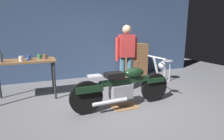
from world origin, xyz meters
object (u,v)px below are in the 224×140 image
(mug_green_speckled, at_px, (39,57))
(shop_stool, at_px, (168,65))
(motorcycle, at_px, (124,86))
(mug_white_ceramic, at_px, (21,59))
(mug_brown_stoneware, at_px, (45,57))
(mug_blue_enamel, at_px, (29,58))
(bottle, at_px, (1,58))
(wooden_dresser, at_px, (134,60))
(person_standing, at_px, (126,55))

(mug_green_speckled, bearing_deg, shop_stool, -0.10)
(motorcycle, bearing_deg, shop_stool, 29.37)
(mug_white_ceramic, height_order, mug_brown_stoneware, mug_white_ceramic)
(mug_blue_enamel, relative_size, bottle, 0.50)
(shop_stool, distance_m, bottle, 4.41)
(mug_white_ceramic, xyz_separation_m, bottle, (-0.37, 0.02, 0.04))
(motorcycle, distance_m, mug_white_ceramic, 2.25)
(shop_stool, height_order, mug_blue_enamel, mug_blue_enamel)
(shop_stool, height_order, bottle, bottle)
(shop_stool, distance_m, wooden_dresser, 1.12)
(motorcycle, xyz_separation_m, shop_stool, (2.11, 1.33, 0.05))
(motorcycle, bearing_deg, person_standing, 59.03)
(mug_green_speckled, bearing_deg, wooden_dresser, 16.88)
(mug_brown_stoneware, bearing_deg, person_standing, -7.44)
(person_standing, xyz_separation_m, bottle, (-2.79, 0.14, 0.07))
(motorcycle, relative_size, mug_white_ceramic, 17.32)
(wooden_dresser, relative_size, mug_brown_stoneware, 9.43)
(mug_green_speckled, bearing_deg, mug_white_ceramic, -146.28)
(person_standing, relative_size, mug_green_speckled, 13.64)
(person_standing, xyz_separation_m, mug_green_speckled, (-2.05, 0.36, 0.03))
(motorcycle, height_order, mug_brown_stoneware, mug_brown_stoneware)
(motorcycle, distance_m, shop_stool, 2.49)
(mug_blue_enamel, bearing_deg, person_standing, -5.63)
(mug_white_ceramic, relative_size, mug_green_speckled, 1.03)
(mug_white_ceramic, bearing_deg, mug_brown_stoneware, 16.32)
(mug_brown_stoneware, bearing_deg, motorcycle, -41.07)
(motorcycle, height_order, mug_green_speckled, mug_green_speckled)
(mug_blue_enamel, xyz_separation_m, bottle, (-0.52, -0.09, 0.04))
(mug_brown_stoneware, height_order, mug_blue_enamel, mug_blue_enamel)
(mug_brown_stoneware, xyz_separation_m, bottle, (-0.85, -0.12, 0.04))
(wooden_dresser, distance_m, mug_green_speckled, 3.14)
(motorcycle, bearing_deg, wooden_dresser, 54.22)
(person_standing, distance_m, bottle, 2.80)
(motorcycle, relative_size, shop_stool, 3.42)
(shop_stool, bearing_deg, motorcycle, -147.72)
(motorcycle, height_order, person_standing, person_standing)
(shop_stool, xyz_separation_m, mug_brown_stoneware, (-3.52, -0.10, 0.46))
(person_standing, distance_m, mug_brown_stoneware, 1.95)
(mug_white_ceramic, distance_m, mug_blue_enamel, 0.18)
(motorcycle, bearing_deg, bottle, 150.90)
(bottle, bearing_deg, mug_brown_stoneware, 7.84)
(bottle, bearing_deg, motorcycle, -26.18)
(mug_white_ceramic, relative_size, mug_brown_stoneware, 1.08)
(shop_stool, bearing_deg, mug_green_speckled, 179.90)
(wooden_dresser, distance_m, bottle, 3.91)
(person_standing, xyz_separation_m, shop_stool, (1.58, 0.35, -0.43))
(shop_stool, distance_m, mug_white_ceramic, 4.04)
(mug_brown_stoneware, height_order, bottle, bottle)
(shop_stool, height_order, mug_brown_stoneware, mug_brown_stoneware)
(motorcycle, xyz_separation_m, wooden_dresser, (1.45, 2.24, 0.10))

